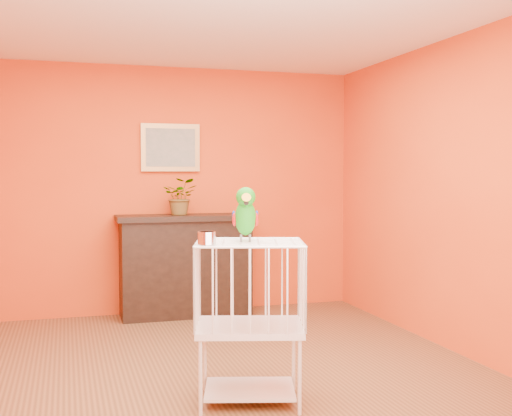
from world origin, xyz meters
name	(u,v)px	position (x,y,z in m)	size (l,w,h in m)	color
ground	(219,374)	(0.00, 0.00, 0.00)	(4.50, 4.50, 0.00)	brown
room_shell	(219,158)	(0.00, 0.00, 1.58)	(4.50, 4.50, 4.50)	#DF4914
console_cabinet	(186,265)	(0.11, 2.00, 0.53)	(1.41, 0.51, 1.05)	black
potted_plant	(181,201)	(0.07, 2.03, 1.20)	(0.34, 0.38, 0.30)	#26722D
framed_picture	(170,148)	(0.00, 2.22, 1.75)	(0.62, 0.04, 0.50)	#BC8643
birdcage	(250,319)	(0.05, -0.62, 0.54)	(0.78, 0.68, 1.04)	silver
feed_cup	(207,238)	(-0.25, -0.75, 1.08)	(0.11, 0.11, 0.08)	silver
parrot	(245,214)	(0.03, -0.62, 1.22)	(0.18, 0.32, 0.35)	#59544C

